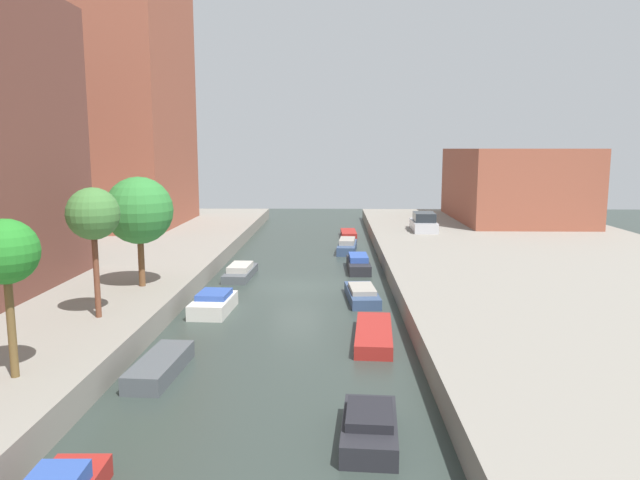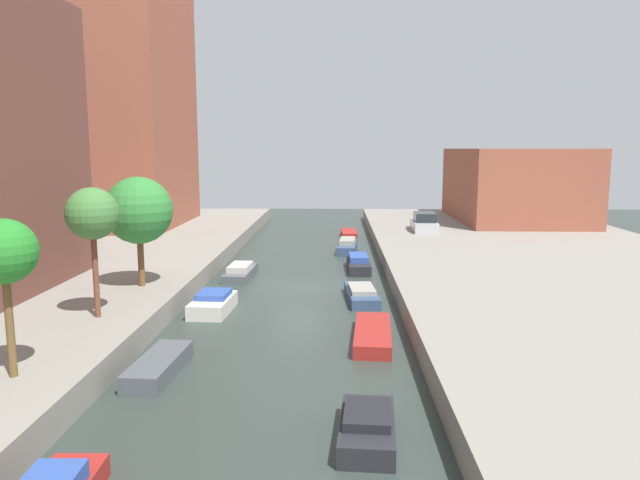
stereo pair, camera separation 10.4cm
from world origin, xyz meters
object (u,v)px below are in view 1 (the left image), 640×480
at_px(street_tree_1, 93,215).
at_px(moored_boat_left_2, 213,304).
at_px(moored_boat_right_5, 349,234).
at_px(moored_boat_left_1, 160,366).
at_px(street_tree_2, 139,211).
at_px(moored_boat_right_0, 370,427).
at_px(moored_boat_right_2, 362,294).
at_px(moored_boat_right_3, 358,264).
at_px(low_block_right, 513,185).
at_px(street_tree_0, 5,253).
at_px(moored_boat_right_1, 374,334).
at_px(apartment_tower_far, 115,71).
at_px(parked_car, 424,223).
at_px(moored_boat_left_3, 240,272).
at_px(moored_boat_right_4, 347,246).

height_order(street_tree_1, moored_boat_left_2, street_tree_1).
bearing_deg(moored_boat_right_5, moored_boat_left_2, -105.90).
bearing_deg(moored_boat_left_1, street_tree_2, 111.15).
height_order(moored_boat_left_2, moored_boat_right_0, moored_boat_left_2).
distance_m(moored_boat_right_2, moored_boat_right_3, 7.30).
height_order(low_block_right, street_tree_2, low_block_right).
relative_size(moored_boat_right_2, moored_boat_right_3, 1.01).
relative_size(street_tree_0, moored_boat_right_1, 0.98).
bearing_deg(apartment_tower_far, moored_boat_right_1, -54.64).
xyz_separation_m(moored_boat_right_0, moored_boat_right_2, (0.46, 14.22, -0.05)).
bearing_deg(street_tree_2, street_tree_0, -90.00).
distance_m(apartment_tower_far, low_block_right, 35.51).
bearing_deg(moored_boat_left_1, low_block_right, 58.29).
height_order(street_tree_1, moored_boat_left_1, street_tree_1).
relative_size(street_tree_1, parked_car, 1.14).
xyz_separation_m(low_block_right, moored_boat_right_2, (-14.63, -25.24, -3.87)).
distance_m(apartment_tower_far, moored_boat_left_1, 36.08).
bearing_deg(moored_boat_right_5, moored_boat_right_2, -89.54).
relative_size(street_tree_1, moored_boat_right_3, 1.20).
bearing_deg(moored_boat_left_3, street_tree_1, -106.86).
relative_size(street_tree_0, moored_boat_right_2, 1.08).
bearing_deg(low_block_right, moored_boat_right_3, -128.98).
relative_size(street_tree_0, moored_boat_right_4, 1.00).
bearing_deg(moored_boat_left_2, moored_boat_right_4, 68.48).
bearing_deg(moored_boat_right_3, apartment_tower_far, 144.33).
height_order(street_tree_1, moored_boat_right_5, street_tree_1).
bearing_deg(moored_boat_right_4, street_tree_2, -122.76).
bearing_deg(moored_boat_right_1, street_tree_1, -177.73).
distance_m(moored_boat_left_1, moored_boat_right_1, 8.13).
relative_size(low_block_right, moored_boat_right_3, 3.70).
distance_m(low_block_right, street_tree_1, 40.54).
distance_m(apartment_tower_far, moored_boat_right_4, 24.22).
bearing_deg(moored_boat_right_1, moored_boat_right_0, -94.50).
xyz_separation_m(street_tree_0, street_tree_1, (0.00, 6.02, 0.39)).
relative_size(low_block_right, moored_boat_left_2, 4.66).
height_order(low_block_right, moored_boat_right_4, low_block_right).
bearing_deg(street_tree_1, moored_boat_right_4, 64.32).
bearing_deg(parked_car, street_tree_2, -129.57).
relative_size(moored_boat_left_2, moored_boat_right_2, 0.78).
xyz_separation_m(moored_boat_left_1, moored_boat_right_1, (7.26, 3.67, -0.04)).
bearing_deg(moored_boat_left_3, moored_boat_left_2, -90.48).
height_order(parked_car, moored_boat_right_0, parked_car).
xyz_separation_m(moored_boat_left_1, moored_boat_right_4, (6.65, 23.90, 0.10)).
bearing_deg(street_tree_0, moored_boat_right_4, 69.57).
height_order(apartment_tower_far, moored_boat_right_4, apartment_tower_far).
distance_m(apartment_tower_far, moored_boat_right_5, 23.39).
xyz_separation_m(moored_boat_left_2, moored_boat_right_1, (7.03, -3.94, -0.14)).
bearing_deg(moored_boat_right_2, moored_boat_right_5, 90.46).
bearing_deg(low_block_right, street_tree_1, -128.07).
height_order(parked_car, moored_boat_right_5, parked_car).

